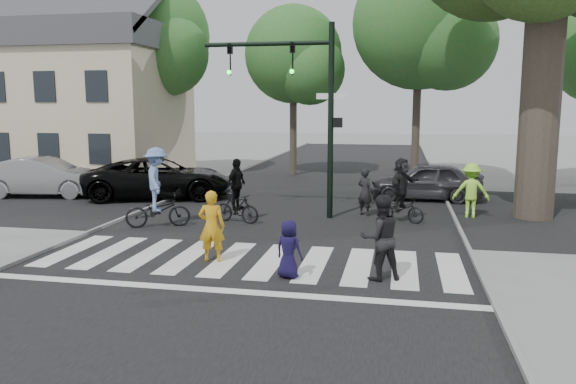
{
  "coord_description": "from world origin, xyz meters",
  "views": [
    {
      "loc": [
        3.33,
        -11.1,
        3.54
      ],
      "look_at": [
        0.5,
        3.0,
        1.3
      ],
      "focal_mm": 35.0,
      "sensor_mm": 36.0,
      "label": 1
    }
  ],
  "objects_px": {
    "cyclist_left": "(157,193)",
    "car_suv": "(160,178)",
    "pedestrian_child": "(289,249)",
    "car_grey": "(426,181)",
    "traffic_signal": "(304,93)",
    "pedestrian_adult": "(380,238)",
    "pedestrian_woman": "(212,226)",
    "car_silver": "(44,177)",
    "cyclist_mid": "(237,197)",
    "cyclist_right": "(401,194)"
  },
  "relations": [
    {
      "from": "cyclist_left",
      "to": "car_suv",
      "type": "relative_size",
      "value": 0.42
    },
    {
      "from": "pedestrian_child",
      "to": "car_grey",
      "type": "height_order",
      "value": "car_grey"
    },
    {
      "from": "cyclist_left",
      "to": "traffic_signal",
      "type": "bearing_deg",
      "value": 30.57
    },
    {
      "from": "traffic_signal",
      "to": "pedestrian_adult",
      "type": "relative_size",
      "value": 3.41
    },
    {
      "from": "cyclist_left",
      "to": "car_suv",
      "type": "height_order",
      "value": "cyclist_left"
    },
    {
      "from": "pedestrian_woman",
      "to": "car_suv",
      "type": "distance_m",
      "value": 9.38
    },
    {
      "from": "pedestrian_child",
      "to": "car_suv",
      "type": "bearing_deg",
      "value": -32.34
    },
    {
      "from": "pedestrian_woman",
      "to": "pedestrian_child",
      "type": "distance_m",
      "value": 2.14
    },
    {
      "from": "car_suv",
      "to": "pedestrian_adult",
      "type": "bearing_deg",
      "value": -151.72
    },
    {
      "from": "pedestrian_woman",
      "to": "car_silver",
      "type": "height_order",
      "value": "pedestrian_woman"
    },
    {
      "from": "cyclist_mid",
      "to": "cyclist_right",
      "type": "xyz_separation_m",
      "value": [
        4.87,
        1.12,
        0.07
      ]
    },
    {
      "from": "cyclist_mid",
      "to": "car_suv",
      "type": "relative_size",
      "value": 0.35
    },
    {
      "from": "cyclist_right",
      "to": "pedestrian_woman",
      "type": "bearing_deg",
      "value": -128.18
    },
    {
      "from": "cyclist_mid",
      "to": "car_silver",
      "type": "height_order",
      "value": "cyclist_mid"
    },
    {
      "from": "pedestrian_adult",
      "to": "cyclist_right",
      "type": "height_order",
      "value": "cyclist_right"
    },
    {
      "from": "pedestrian_adult",
      "to": "car_grey",
      "type": "xyz_separation_m",
      "value": [
        1.31,
        10.19,
        -0.17
      ]
    },
    {
      "from": "cyclist_mid",
      "to": "car_grey",
      "type": "bearing_deg",
      "value": 42.91
    },
    {
      "from": "pedestrian_adult",
      "to": "car_silver",
      "type": "distance_m",
      "value": 15.47
    },
    {
      "from": "cyclist_right",
      "to": "car_silver",
      "type": "height_order",
      "value": "cyclist_right"
    },
    {
      "from": "cyclist_mid",
      "to": "car_suv",
      "type": "xyz_separation_m",
      "value": [
        -4.18,
        3.8,
        -0.03
      ]
    },
    {
      "from": "car_suv",
      "to": "car_silver",
      "type": "height_order",
      "value": "car_suv"
    },
    {
      "from": "cyclist_mid",
      "to": "pedestrian_child",
      "type": "bearing_deg",
      "value": -62.72
    },
    {
      "from": "car_suv",
      "to": "pedestrian_woman",
      "type": "bearing_deg",
      "value": -165.65
    },
    {
      "from": "pedestrian_child",
      "to": "traffic_signal",
      "type": "bearing_deg",
      "value": -62.66
    },
    {
      "from": "cyclist_left",
      "to": "car_grey",
      "type": "xyz_separation_m",
      "value": [
        7.85,
        6.43,
        -0.31
      ]
    },
    {
      "from": "car_silver",
      "to": "pedestrian_woman",
      "type": "bearing_deg",
      "value": -137.38
    },
    {
      "from": "pedestrian_woman",
      "to": "car_silver",
      "type": "relative_size",
      "value": 0.35
    },
    {
      "from": "cyclist_left",
      "to": "cyclist_right",
      "type": "distance_m",
      "value": 7.28
    },
    {
      "from": "pedestrian_woman",
      "to": "cyclist_left",
      "type": "relative_size",
      "value": 0.7
    },
    {
      "from": "pedestrian_woman",
      "to": "cyclist_left",
      "type": "bearing_deg",
      "value": -54.85
    },
    {
      "from": "traffic_signal",
      "to": "cyclist_left",
      "type": "distance_m",
      "value": 5.38
    },
    {
      "from": "traffic_signal",
      "to": "car_silver",
      "type": "bearing_deg",
      "value": 169.3
    },
    {
      "from": "car_silver",
      "to": "cyclist_mid",
      "type": "bearing_deg",
      "value": -119.29
    },
    {
      "from": "cyclist_left",
      "to": "pedestrian_child",
      "type": "bearing_deg",
      "value": -40.59
    },
    {
      "from": "traffic_signal",
      "to": "cyclist_mid",
      "type": "bearing_deg",
      "value": -145.7
    },
    {
      "from": "car_suv",
      "to": "traffic_signal",
      "type": "bearing_deg",
      "value": -129.78
    },
    {
      "from": "pedestrian_child",
      "to": "cyclist_left",
      "type": "bearing_deg",
      "value": -20.38
    },
    {
      "from": "pedestrian_child",
      "to": "car_suv",
      "type": "xyz_separation_m",
      "value": [
        -6.8,
        8.88,
        0.17
      ]
    },
    {
      "from": "cyclist_mid",
      "to": "cyclist_right",
      "type": "distance_m",
      "value": 5.0
    },
    {
      "from": "cyclist_left",
      "to": "cyclist_mid",
      "type": "bearing_deg",
      "value": 27.03
    },
    {
      "from": "car_grey",
      "to": "car_silver",
      "type": "bearing_deg",
      "value": -81.61
    },
    {
      "from": "pedestrian_adult",
      "to": "cyclist_right",
      "type": "xyz_separation_m",
      "value": [
        0.41,
        5.94,
        -0.0
      ]
    },
    {
      "from": "car_grey",
      "to": "cyclist_right",
      "type": "bearing_deg",
      "value": -11.91
    },
    {
      "from": "cyclist_left",
      "to": "pedestrian_woman",
      "type": "bearing_deg",
      "value": -49.1
    },
    {
      "from": "traffic_signal",
      "to": "cyclist_right",
      "type": "xyz_separation_m",
      "value": [
        3.04,
        -0.13,
        -3.03
      ]
    },
    {
      "from": "pedestrian_woman",
      "to": "pedestrian_child",
      "type": "height_order",
      "value": "pedestrian_woman"
    },
    {
      "from": "pedestrian_adult",
      "to": "car_grey",
      "type": "bearing_deg",
      "value": -121.33
    },
    {
      "from": "car_suv",
      "to": "car_silver",
      "type": "relative_size",
      "value": 1.2
    },
    {
      "from": "traffic_signal",
      "to": "pedestrian_adult",
      "type": "distance_m",
      "value": 7.27
    },
    {
      "from": "pedestrian_woman",
      "to": "car_silver",
      "type": "xyz_separation_m",
      "value": [
        -9.41,
        7.47,
        -0.06
      ]
    }
  ]
}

